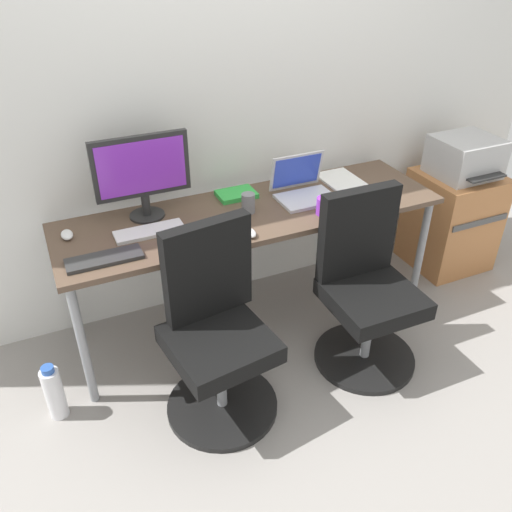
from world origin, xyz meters
The scene contains 18 objects.
ground_plane centered at (0.00, 0.00, 0.00)m, with size 5.28×5.28×0.00m, color gray.
back_wall centered at (0.00, 0.38, 1.30)m, with size 4.40×0.04×2.60m, color white.
desk centered at (0.00, 0.00, 0.67)m, with size 2.05×0.61×0.73m.
office_chair_left centered at (-0.41, -0.50, 0.42)m, with size 0.54×0.54×0.94m.
office_chair_right centered at (0.41, -0.50, 0.42)m, with size 0.54×0.54×0.94m.
side_cabinet centered at (1.47, 0.04, 0.33)m, with size 0.49×0.47×0.66m.
printer centered at (1.47, 0.03, 0.78)m, with size 0.38×0.40×0.24m.
water_bottle_on_floor centered at (-1.15, -0.28, 0.15)m, with size 0.09×0.09×0.31m.
desktop_monitor centered at (-0.52, 0.16, 0.98)m, with size 0.48×0.18×0.43m.
open_laptop centered at (0.32, 0.04, 0.79)m, with size 0.31×0.27×0.22m.
keyboard_by_monitor centered at (-0.55, -0.01, 0.74)m, with size 0.34×0.12×0.02m, color silver.
keyboard_by_laptop centered at (-0.80, -0.17, 0.74)m, with size 0.34×0.12×0.02m, color #2D2D2D.
mouse_by_monitor centered at (-0.12, -0.23, 0.75)m, with size 0.06×0.10×0.03m, color silver.
mouse_by_laptop centered at (-0.93, 0.11, 0.75)m, with size 0.06×0.10×0.03m, color silver.
coffee_mug centered at (0.32, -0.19, 0.78)m, with size 0.08×0.08×0.09m, color purple.
pen_cup centered at (-0.03, -0.01, 0.79)m, with size 0.07×0.07×0.10m, color slate.
notebook centered at (-0.01, 0.19, 0.75)m, with size 0.21×0.15×0.03m, color green.
paper_pile centered at (0.63, 0.12, 0.74)m, with size 0.21×0.30×0.01m, color white.
Camera 1 is at (-1.00, -2.27, 2.03)m, focal length 37.19 mm.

